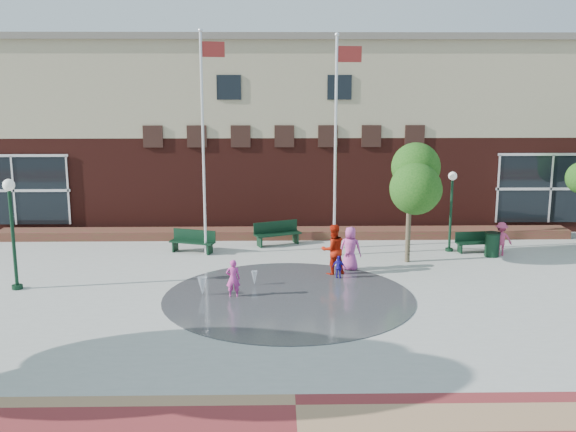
{
  "coord_description": "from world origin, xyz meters",
  "views": [
    {
      "loc": [
        -0.45,
        -18.45,
        7.23
      ],
      "look_at": [
        0.0,
        4.0,
        2.6
      ],
      "focal_mm": 42.0,
      "sensor_mm": 36.0,
      "label": 1
    }
  ],
  "objects_px": {
    "flagpole_left": "(204,132)",
    "bench_left": "(193,246)",
    "trash_can": "(492,244)",
    "flagpole_right": "(337,134)",
    "child_splash": "(233,279)"
  },
  "relations": [
    {
      "from": "flagpole_left",
      "to": "bench_left",
      "type": "bearing_deg",
      "value": 135.16
    },
    {
      "from": "flagpole_left",
      "to": "trash_can",
      "type": "distance_m",
      "value": 12.61
    },
    {
      "from": "flagpole_right",
      "to": "bench_left",
      "type": "xyz_separation_m",
      "value": [
        -5.95,
        0.54,
        -4.69
      ]
    },
    {
      "from": "flagpole_left",
      "to": "trash_can",
      "type": "height_order",
      "value": "flagpole_left"
    },
    {
      "from": "trash_can",
      "to": "bench_left",
      "type": "bearing_deg",
      "value": 176.0
    },
    {
      "from": "flagpole_left",
      "to": "bench_left",
      "type": "relative_size",
      "value": 4.6
    },
    {
      "from": "flagpole_left",
      "to": "flagpole_right",
      "type": "height_order",
      "value": "flagpole_left"
    },
    {
      "from": "flagpole_left",
      "to": "child_splash",
      "type": "distance_m",
      "value": 7.3
    },
    {
      "from": "bench_left",
      "to": "trash_can",
      "type": "xyz_separation_m",
      "value": [
        12.36,
        -0.87,
        0.21
      ]
    },
    {
      "from": "trash_can",
      "to": "child_splash",
      "type": "height_order",
      "value": "child_splash"
    },
    {
      "from": "flagpole_right",
      "to": "child_splash",
      "type": "distance_m",
      "value": 7.91
    },
    {
      "from": "flagpole_right",
      "to": "trash_can",
      "type": "bearing_deg",
      "value": -13.31
    },
    {
      "from": "flagpole_right",
      "to": "trash_can",
      "type": "height_order",
      "value": "flagpole_right"
    },
    {
      "from": "flagpole_right",
      "to": "flagpole_left",
      "type": "bearing_deg",
      "value": 166.46
    },
    {
      "from": "child_splash",
      "to": "flagpole_left",
      "type": "bearing_deg",
      "value": -79.31
    }
  ]
}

